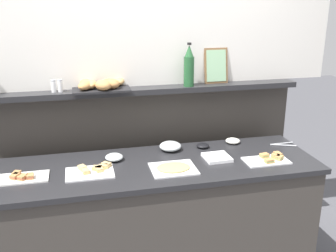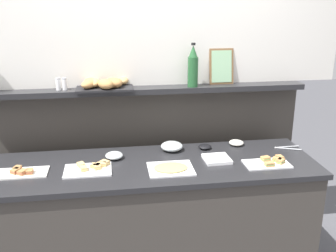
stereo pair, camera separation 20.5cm
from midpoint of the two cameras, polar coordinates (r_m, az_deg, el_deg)
ground_plane at (r=3.58m, az=-5.85°, el=-15.35°), size 12.00×12.00×0.00m
buffet_counter at (r=2.83m, az=-4.51°, el=-14.15°), size 2.23×0.67×0.92m
back_ledge_unit at (r=3.17m, az=-6.04°, el=-5.59°), size 2.44×0.22×1.34m
sandwich_platter_rear at (r=2.60m, az=-22.42°, el=-6.88°), size 0.31×0.16×0.04m
sandwich_platter_side at (r=2.72m, az=12.21°, el=-4.73°), size 0.29×0.17×0.04m
sandwich_platter_front at (r=2.55m, az=-13.15°, el=-6.37°), size 0.30×0.21×0.04m
cold_cuts_platter at (r=2.53m, az=-1.56°, el=-6.11°), size 0.29×0.24×0.02m
glass_bowl_large at (r=2.70m, az=-9.92°, el=-4.51°), size 0.12×0.12×0.05m
glass_bowl_medium at (r=2.83m, az=-1.73°, el=-3.00°), size 0.16×0.16×0.06m
condiment_bowl_red at (r=2.99m, az=7.37°, el=-2.15°), size 0.11×0.11×0.04m
condiment_bowl_cream at (r=2.88m, az=2.99°, el=-2.86°), size 0.09×0.09×0.03m
serving_tongs at (r=3.03m, az=14.22°, el=-2.60°), size 0.19×0.08×0.01m
napkin_stack at (r=2.70m, az=4.89°, el=-4.55°), size 0.18×0.18×0.02m
wine_bottle_green at (r=2.91m, az=0.99°, el=8.48°), size 0.08×0.08×0.32m
salt_shaker at (r=2.88m, az=-18.11°, el=5.46°), size 0.03×0.03×0.09m
pepper_shaker at (r=2.87m, az=-17.24°, el=5.53°), size 0.03×0.03×0.09m
bread_basket at (r=2.86m, az=-11.60°, el=5.80°), size 0.40×0.32×0.08m
framed_picture at (r=3.03m, az=4.98°, el=8.61°), size 0.18×0.06×0.26m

